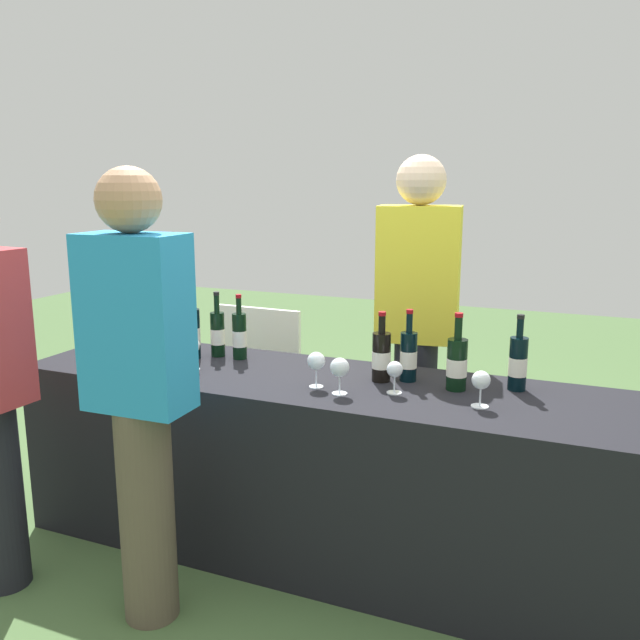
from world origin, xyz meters
The scene contains 19 objects.
ground_plane centered at (0.00, 0.00, 0.00)m, with size 12.00×12.00×0.00m, color #476638.
tasting_table centered at (0.00, 0.00, 0.39)m, with size 2.61×0.68×0.78m, color black.
wine_bottle_0 centered at (-1.00, 0.12, 0.89)m, with size 0.08×0.08×0.31m.
wine_bottle_1 centered at (-0.67, 0.08, 0.90)m, with size 0.07×0.07×0.33m.
wine_bottle_2 centered at (-0.58, 0.16, 0.89)m, with size 0.07×0.07×0.30m.
wine_bottle_3 centered at (-0.47, 0.15, 0.89)m, with size 0.07×0.07×0.30m.
wine_bottle_4 centered at (0.24, 0.07, 0.88)m, with size 0.08×0.08×0.29m.
wine_bottle_5 centered at (0.34, 0.12, 0.89)m, with size 0.07×0.07×0.30m.
wine_bottle_6 centered at (0.55, 0.08, 0.89)m, with size 0.08×0.08×0.31m.
wine_bottle_7 centered at (0.77, 0.17, 0.89)m, with size 0.07×0.07×0.30m.
wine_glass_0 centered at (-0.65, -0.16, 0.88)m, with size 0.07×0.07×0.14m.
wine_glass_1 centered at (-0.57, -0.09, 0.88)m, with size 0.07×0.07×0.14m.
wine_glass_2 centered at (0.03, -0.11, 0.88)m, with size 0.07×0.07×0.14m.
wine_glass_3 centered at (0.15, -0.15, 0.88)m, with size 0.07×0.07×0.14m.
wine_glass_4 centered at (0.34, -0.06, 0.87)m, with size 0.06×0.06×0.13m.
wine_glass_5 centered at (0.67, -0.09, 0.88)m, with size 0.07×0.07×0.14m.
server_pouring centered at (0.25, 0.58, 0.94)m, with size 0.40×0.26×1.70m.
guest_1 centered at (-0.41, -0.65, 0.90)m, with size 0.37×0.22×1.63m.
menu_board centered at (-0.80, 0.95, 0.43)m, with size 0.56×0.03×0.85m, color white.
Camera 1 is at (1.03, -2.44, 1.59)m, focal length 37.36 mm.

